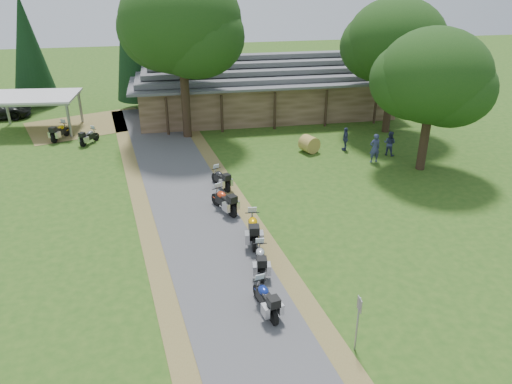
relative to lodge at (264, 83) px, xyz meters
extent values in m
plane|color=#264E16|center=(-6.00, -24.00, -2.45)|extent=(120.00, 120.00, 0.00)
plane|color=#464648|center=(-6.50, -20.00, -2.45)|extent=(51.95, 51.95, 0.00)
imported|color=navy|center=(4.87, -12.13, -1.33)|extent=(0.66, 0.49, 2.23)
imported|color=navy|center=(6.33, -11.13, -1.49)|extent=(0.67, 0.66, 1.93)
imported|color=navy|center=(3.77, -9.72, -1.52)|extent=(0.50, 0.61, 1.86)
cylinder|color=#A4873C|center=(1.27, -9.67, -1.89)|extent=(1.43, 1.38, 1.12)
cone|color=black|center=(-10.10, 2.59, 4.81)|extent=(3.82, 3.82, 14.53)
cone|color=black|center=(-19.10, 5.49, 2.20)|extent=(3.56, 3.56, 9.29)
camera|label=1|loc=(-7.77, -40.08, 9.72)|focal=35.00mm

